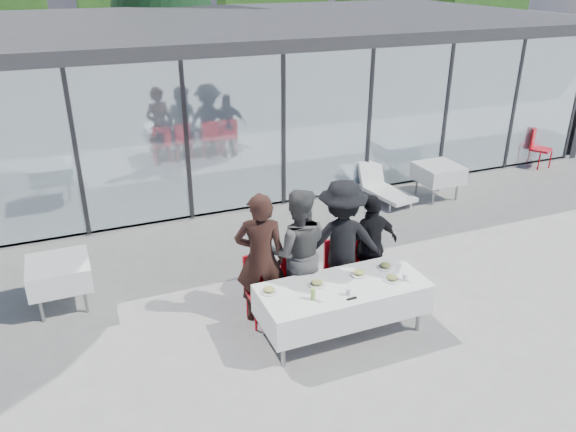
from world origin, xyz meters
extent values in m
plane|color=gray|center=(0.00, 0.00, 0.00)|extent=(90.00, 90.00, 0.00)
cube|color=gray|center=(2.00, 8.00, 0.05)|extent=(14.00, 8.00, 0.10)
cube|color=black|center=(2.00, 11.90, 1.60)|extent=(14.00, 0.20, 3.20)
cube|color=black|center=(8.90, 8.00, 1.60)|extent=(0.20, 8.00, 3.20)
cube|color=silver|center=(2.00, 4.03, 1.60)|extent=(13.60, 0.06, 3.10)
cube|color=#2D2D30|center=(2.00, 7.60, 3.32)|extent=(14.80, 8.80, 0.24)
cube|color=#262628|center=(-2.86, 4.03, 1.60)|extent=(0.08, 0.10, 3.10)
cube|color=#262628|center=(-0.91, 4.03, 1.60)|extent=(0.08, 0.10, 3.10)
cube|color=#262628|center=(1.03, 4.03, 1.60)|extent=(0.08, 0.10, 3.10)
cube|color=#262628|center=(2.97, 4.03, 1.60)|extent=(0.08, 0.10, 3.10)
cube|color=#262628|center=(4.91, 4.03, 1.60)|extent=(0.08, 0.10, 3.10)
cube|color=#262628|center=(6.86, 4.03, 1.60)|extent=(0.08, 0.10, 3.10)
cube|color=#262628|center=(8.80, 4.03, 1.60)|extent=(0.08, 0.10, 3.10)
cube|color=red|center=(-0.50, 6.50, 0.45)|extent=(0.45, 0.45, 0.90)
cube|color=red|center=(1.00, 7.00, 0.45)|extent=(0.45, 0.45, 0.90)
cube|color=red|center=(3.50, 6.50, 0.45)|extent=(0.45, 0.45, 0.90)
cube|color=red|center=(5.50, 7.20, 0.45)|extent=(0.45, 0.45, 0.90)
cube|color=#1A3D13|center=(2.00, 28.00, 2.20)|extent=(6.50, 2.00, 4.40)
cube|color=#1A3D13|center=(10.00, 28.00, 2.20)|extent=(6.50, 2.00, 4.40)
cube|color=#1A3D13|center=(18.00, 28.00, 2.20)|extent=(6.50, 2.00, 4.40)
cube|color=#1A3D13|center=(26.00, 28.00, 2.20)|extent=(6.50, 2.00, 4.40)
cube|color=silver|center=(0.10, -0.41, 0.54)|extent=(2.26, 0.96, 0.42)
cylinder|color=gray|center=(-0.90, -0.76, 0.35)|extent=(0.06, 0.06, 0.71)
cylinder|color=gray|center=(1.10, -0.76, 0.35)|extent=(0.06, 0.06, 0.71)
cylinder|color=gray|center=(-0.90, -0.06, 0.35)|extent=(0.06, 0.06, 0.71)
cylinder|color=gray|center=(1.10, -0.06, 0.35)|extent=(0.06, 0.06, 0.71)
imported|color=black|center=(-0.78, 0.34, 0.96)|extent=(0.89, 0.89, 1.92)
cube|color=red|center=(-0.78, 0.25, 0.45)|extent=(0.44, 0.44, 0.05)
cube|color=red|center=(-0.78, 0.45, 0.70)|extent=(0.44, 0.04, 0.55)
cylinder|color=red|center=(-0.96, 0.07, 0.21)|extent=(0.04, 0.04, 0.43)
cylinder|color=red|center=(-0.60, 0.07, 0.21)|extent=(0.04, 0.04, 0.43)
cylinder|color=red|center=(-0.96, 0.43, 0.21)|extent=(0.04, 0.04, 0.43)
cylinder|color=red|center=(-0.60, 0.43, 0.21)|extent=(0.04, 0.04, 0.43)
imported|color=#4A4A4A|center=(-0.23, 0.34, 0.94)|extent=(1.15, 1.15, 1.88)
cube|color=red|center=(-0.23, 0.25, 0.45)|extent=(0.44, 0.44, 0.05)
cube|color=red|center=(-0.23, 0.45, 0.70)|extent=(0.44, 0.04, 0.55)
cylinder|color=red|center=(-0.41, 0.07, 0.21)|extent=(0.04, 0.04, 0.43)
cylinder|color=red|center=(-0.05, 0.07, 0.21)|extent=(0.04, 0.04, 0.43)
cylinder|color=red|center=(-0.41, 0.43, 0.21)|extent=(0.04, 0.04, 0.43)
cylinder|color=red|center=(-0.05, 0.43, 0.21)|extent=(0.04, 0.04, 0.43)
imported|color=black|center=(0.46, 0.34, 0.95)|extent=(1.53, 1.53, 1.91)
cube|color=red|center=(0.46, 0.25, 0.45)|extent=(0.44, 0.44, 0.05)
cube|color=red|center=(0.46, 0.45, 0.70)|extent=(0.44, 0.04, 0.55)
cylinder|color=red|center=(0.28, 0.07, 0.21)|extent=(0.04, 0.04, 0.43)
cylinder|color=red|center=(0.64, 0.07, 0.21)|extent=(0.04, 0.04, 0.43)
cylinder|color=red|center=(0.28, 0.43, 0.21)|extent=(0.04, 0.04, 0.43)
cylinder|color=red|center=(0.64, 0.43, 0.21)|extent=(0.04, 0.04, 0.43)
imported|color=black|center=(0.95, 0.34, 0.81)|extent=(1.06, 1.06, 1.61)
cube|color=red|center=(0.95, 0.25, 0.45)|extent=(0.44, 0.44, 0.05)
cube|color=red|center=(0.95, 0.45, 0.70)|extent=(0.44, 0.04, 0.55)
cylinder|color=red|center=(0.77, 0.07, 0.21)|extent=(0.04, 0.04, 0.43)
cylinder|color=red|center=(1.13, 0.07, 0.21)|extent=(0.04, 0.04, 0.43)
cylinder|color=red|center=(0.77, 0.43, 0.21)|extent=(0.04, 0.04, 0.43)
cylinder|color=red|center=(1.13, 0.43, 0.21)|extent=(0.04, 0.04, 0.43)
cylinder|color=silver|center=(-0.86, -0.19, 0.76)|extent=(0.23, 0.23, 0.01)
ellipsoid|color=tan|center=(-0.86, -0.19, 0.79)|extent=(0.15, 0.15, 0.05)
cylinder|color=silver|center=(-0.21, -0.27, 0.76)|extent=(0.23, 0.23, 0.01)
ellipsoid|color=#486827|center=(-0.21, -0.27, 0.79)|extent=(0.15, 0.15, 0.05)
cylinder|color=silver|center=(0.43, -0.25, 0.76)|extent=(0.23, 0.23, 0.01)
ellipsoid|color=tan|center=(0.43, -0.25, 0.79)|extent=(0.15, 0.15, 0.05)
cylinder|color=silver|center=(0.87, -0.21, 0.76)|extent=(0.23, 0.23, 0.01)
ellipsoid|color=#486827|center=(0.87, -0.21, 0.79)|extent=(0.15, 0.15, 0.05)
cylinder|color=silver|center=(0.77, -0.54, 0.76)|extent=(0.23, 0.23, 0.01)
ellipsoid|color=#486827|center=(0.77, -0.54, 0.79)|extent=(0.15, 0.15, 0.05)
cylinder|color=#8BC050|center=(-0.41, -0.57, 0.83)|extent=(0.06, 0.06, 0.16)
cylinder|color=silver|center=(0.05, -0.65, 0.80)|extent=(0.07, 0.07, 0.10)
cylinder|color=silver|center=(0.92, -0.62, 0.80)|extent=(0.07, 0.07, 0.10)
cube|color=black|center=(0.05, -0.75, 0.76)|extent=(0.14, 0.03, 0.01)
cube|color=silver|center=(-3.38, 1.72, 0.56)|extent=(0.86, 0.86, 0.36)
cylinder|color=gray|center=(-3.68, 1.42, 0.36)|extent=(0.05, 0.05, 0.72)
cylinder|color=gray|center=(-3.08, 1.42, 0.36)|extent=(0.05, 0.05, 0.72)
cylinder|color=gray|center=(-3.68, 2.02, 0.36)|extent=(0.05, 0.05, 0.72)
cylinder|color=gray|center=(-3.08, 2.02, 0.36)|extent=(0.05, 0.05, 0.72)
cube|color=silver|center=(4.23, 3.15, 0.56)|extent=(0.86, 0.86, 0.36)
cylinder|color=gray|center=(3.93, 2.85, 0.36)|extent=(0.05, 0.05, 0.72)
cylinder|color=gray|center=(4.53, 2.85, 0.36)|extent=(0.05, 0.05, 0.72)
cylinder|color=gray|center=(3.93, 3.45, 0.36)|extent=(0.05, 0.05, 0.72)
cylinder|color=gray|center=(4.53, 3.45, 0.36)|extent=(0.05, 0.05, 0.72)
cube|color=red|center=(7.78, 3.84, 0.45)|extent=(0.60, 0.60, 0.05)
cube|color=red|center=(7.68, 4.01, 0.70)|extent=(0.40, 0.25, 0.55)
cylinder|color=red|center=(7.60, 3.66, 0.21)|extent=(0.04, 0.04, 0.43)
cylinder|color=red|center=(7.96, 3.66, 0.21)|extent=(0.04, 0.04, 0.43)
cylinder|color=red|center=(7.60, 4.02, 0.21)|extent=(0.04, 0.04, 0.43)
cylinder|color=red|center=(7.96, 4.02, 0.21)|extent=(0.04, 0.04, 0.43)
cube|color=red|center=(5.24, 4.43, 0.45)|extent=(0.62, 0.62, 0.05)
cube|color=red|center=(5.37, 4.27, 0.70)|extent=(0.37, 0.30, 0.55)
cylinder|color=red|center=(5.06, 4.25, 0.21)|extent=(0.04, 0.04, 0.43)
cylinder|color=red|center=(5.42, 4.25, 0.21)|extent=(0.04, 0.04, 0.43)
cylinder|color=red|center=(5.06, 4.61, 0.21)|extent=(0.04, 0.04, 0.43)
cylinder|color=red|center=(5.42, 4.61, 0.21)|extent=(0.04, 0.04, 0.43)
cube|color=white|center=(3.14, 3.40, 0.18)|extent=(0.80, 1.38, 0.08)
cube|color=white|center=(3.06, 3.94, 0.45)|extent=(0.63, 0.35, 0.54)
cylinder|color=white|center=(2.89, 2.85, 0.07)|extent=(0.04, 0.04, 0.14)
cylinder|color=white|center=(3.39, 2.85, 0.07)|extent=(0.04, 0.04, 0.14)
cylinder|color=white|center=(2.89, 3.95, 0.07)|extent=(0.04, 0.04, 0.14)
cylinder|color=white|center=(3.39, 3.95, 0.07)|extent=(0.04, 0.04, 0.14)
cylinder|color=#382316|center=(0.50, 13.00, 1.00)|extent=(0.44, 0.44, 2.00)
camera|label=1|loc=(-3.00, -6.02, 4.64)|focal=35.00mm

